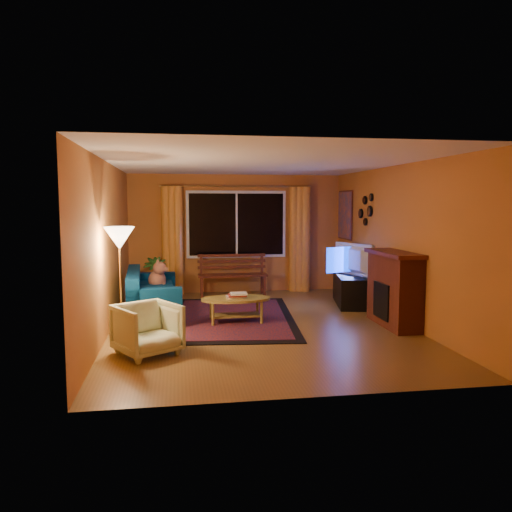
{
  "coord_description": "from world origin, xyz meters",
  "views": [
    {
      "loc": [
        -1.24,
        -7.56,
        1.89
      ],
      "look_at": [
        0.0,
        0.3,
        1.05
      ],
      "focal_mm": 35.0,
      "sensor_mm": 36.0,
      "label": 1
    }
  ],
  "objects": [
    {
      "name": "window",
      "position": [
        0.0,
        2.94,
        1.45
      ],
      "size": [
        2.0,
        0.02,
        1.3
      ],
      "primitive_type": "cube",
      "color": "black",
      "rests_on": "wall_back"
    },
    {
      "name": "wall_right",
      "position": [
        2.26,
        0.0,
        1.25
      ],
      "size": [
        0.02,
        6.0,
        2.5
      ],
      "primitive_type": "cube",
      "color": "#C6732E",
      "rests_on": "ground"
    },
    {
      "name": "wall_back",
      "position": [
        0.0,
        3.01,
        1.25
      ],
      "size": [
        4.5,
        0.02,
        2.5
      ],
      "primitive_type": "cube",
      "color": "#C6732E",
      "rests_on": "ground"
    },
    {
      "name": "fireplace",
      "position": [
        2.05,
        -0.4,
        0.55
      ],
      "size": [
        0.4,
        1.2,
        1.1
      ],
      "primitive_type": "cube",
      "color": "maroon",
      "rests_on": "ground"
    },
    {
      "name": "coffee_table",
      "position": [
        -0.34,
        0.19,
        0.2
      ],
      "size": [
        1.11,
        1.11,
        0.4
      ],
      "primitive_type": "cylinder",
      "rotation": [
        0.0,
        0.0,
        0.01
      ],
      "color": "olive",
      "rests_on": "ground"
    },
    {
      "name": "sofa",
      "position": [
        -1.66,
        0.82,
        0.39
      ],
      "size": [
        0.95,
        1.98,
        0.78
      ],
      "primitive_type": "cube",
      "rotation": [
        0.0,
        0.0,
        0.07
      ],
      "color": "#032344",
      "rests_on": "ground"
    },
    {
      "name": "armchair",
      "position": [
        -1.63,
        -1.33,
        0.36
      ],
      "size": [
        0.93,
        0.92,
        0.71
      ],
      "primitive_type": "imported",
      "rotation": [
        0.0,
        0.0,
        0.56
      ],
      "color": "beige",
      "rests_on": "ground"
    },
    {
      "name": "wall_left",
      "position": [
        -2.26,
        0.0,
        1.25
      ],
      "size": [
        0.02,
        6.0,
        2.5
      ],
      "primitive_type": "cube",
      "color": "#C6732E",
      "rests_on": "ground"
    },
    {
      "name": "rug",
      "position": [
        -0.39,
        0.53,
        0.01
      ],
      "size": [
        2.36,
        3.42,
        0.02
      ],
      "primitive_type": "cube",
      "rotation": [
        0.0,
        0.0,
        -0.1
      ],
      "color": "maroon",
      "rests_on": "ground"
    },
    {
      "name": "curtain_left",
      "position": [
        -1.35,
        2.88,
        1.12
      ],
      "size": [
        0.36,
        0.36,
        2.24
      ],
      "primitive_type": "cylinder",
      "color": "orange",
      "rests_on": "ground"
    },
    {
      "name": "floor",
      "position": [
        0.0,
        0.0,
        -0.01
      ],
      "size": [
        4.5,
        6.0,
        0.02
      ],
      "primitive_type": "cube",
      "color": "brown",
      "rests_on": "ground"
    },
    {
      "name": "dog",
      "position": [
        -1.61,
        1.25,
        0.62
      ],
      "size": [
        0.32,
        0.44,
        0.47
      ],
      "primitive_type": null,
      "rotation": [
        0.0,
        0.0,
        0.02
      ],
      "color": "#925744",
      "rests_on": "sofa"
    },
    {
      "name": "ceiling",
      "position": [
        0.0,
        0.0,
        2.51
      ],
      "size": [
        4.5,
        6.0,
        0.02
      ],
      "primitive_type": "cube",
      "color": "white",
      "rests_on": "ground"
    },
    {
      "name": "floor_lamp",
      "position": [
        -2.0,
        -0.8,
        0.8
      ],
      "size": [
        0.3,
        0.3,
        1.59
      ],
      "primitive_type": "cylinder",
      "rotation": [
        0.0,
        0.0,
        0.12
      ],
      "color": "#BF8C3F",
      "rests_on": "ground"
    },
    {
      "name": "curtain_right",
      "position": [
        1.35,
        2.88,
        1.12
      ],
      "size": [
        0.36,
        0.36,
        2.24
      ],
      "primitive_type": "cylinder",
      "color": "orange",
      "rests_on": "ground"
    },
    {
      "name": "mirror_cluster",
      "position": [
        2.21,
        1.3,
        1.8
      ],
      "size": [
        0.06,
        0.6,
        0.56
      ],
      "primitive_type": null,
      "color": "black",
      "rests_on": "wall_right"
    },
    {
      "name": "potted_plant",
      "position": [
        -1.71,
        2.54,
        0.41
      ],
      "size": [
        0.49,
        0.49,
        0.82
      ],
      "primitive_type": "imported",
      "rotation": [
        0.0,
        0.0,
        -0.08
      ],
      "color": "#235B1E",
      "rests_on": "ground"
    },
    {
      "name": "bench",
      "position": [
        -0.14,
        2.53,
        0.21
      ],
      "size": [
        1.42,
        0.43,
        0.42
      ],
      "primitive_type": "cube",
      "rotation": [
        0.0,
        0.0,
        -0.01
      ],
      "color": "#491B0E",
      "rests_on": "ground"
    },
    {
      "name": "television",
      "position": [
        1.92,
        1.29,
        0.85
      ],
      "size": [
        0.48,
        1.01,
        0.59
      ],
      "primitive_type": "imported",
      "rotation": [
        0.0,
        0.0,
        1.93
      ],
      "color": "black",
      "rests_on": "tv_console"
    },
    {
      "name": "painting",
      "position": [
        2.22,
        2.45,
        1.65
      ],
      "size": [
        0.04,
        0.76,
        0.96
      ],
      "primitive_type": "cube",
      "color": "#CE5516",
      "rests_on": "wall_right"
    },
    {
      "name": "curtain_rod",
      "position": [
        0.0,
        2.9,
        2.25
      ],
      "size": [
        3.2,
        0.03,
        0.03
      ],
      "primitive_type": "cylinder",
      "rotation": [
        0.0,
        1.57,
        0.0
      ],
      "color": "#BF8C3F",
      "rests_on": "wall_back"
    },
    {
      "name": "tv_console",
      "position": [
        1.92,
        1.29,
        0.28
      ],
      "size": [
        0.71,
        1.4,
        0.56
      ],
      "primitive_type": "cube",
      "rotation": [
        0.0,
        0.0,
        -0.2
      ],
      "color": "black",
      "rests_on": "ground"
    }
  ]
}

